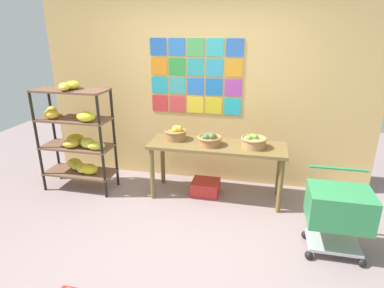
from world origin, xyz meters
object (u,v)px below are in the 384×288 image
(fruit_basket_centre, at_px, (254,142))
(fruit_basket_back_left, at_px, (176,133))
(banana_shelf_unit, at_px, (76,136))
(fruit_basket_right, at_px, (210,139))
(produce_crate_under_table, at_px, (206,187))
(shopping_cart, at_px, (339,209))
(display_table, at_px, (217,151))

(fruit_basket_centre, bearing_deg, fruit_basket_back_left, 175.11)
(fruit_basket_centre, bearing_deg, banana_shelf_unit, -176.09)
(fruit_basket_right, distance_m, produce_crate_under_table, 0.73)
(banana_shelf_unit, xyz_separation_m, fruit_basket_right, (1.78, 0.12, 0.04))
(fruit_basket_back_left, height_order, shopping_cart, fruit_basket_back_left)
(banana_shelf_unit, distance_m, produce_crate_under_table, 1.86)
(shopping_cart, bearing_deg, fruit_basket_back_left, 164.43)
(banana_shelf_unit, relative_size, display_table, 0.87)
(banana_shelf_unit, distance_m, fruit_basket_back_left, 1.34)
(produce_crate_under_table, bearing_deg, shopping_cart, -32.09)
(fruit_basket_centre, bearing_deg, fruit_basket_right, -176.20)
(fruit_basket_centre, xyz_separation_m, shopping_cart, (0.86, -0.85, -0.33))
(fruit_basket_right, bearing_deg, produce_crate_under_table, 121.80)
(produce_crate_under_table, bearing_deg, banana_shelf_unit, -172.74)
(banana_shelf_unit, relative_size, fruit_basket_back_left, 5.11)
(banana_shelf_unit, height_order, produce_crate_under_table, banana_shelf_unit)
(display_table, xyz_separation_m, produce_crate_under_table, (-0.15, 0.05, -0.55))
(banana_shelf_unit, distance_m, fruit_basket_right, 1.79)
(fruit_basket_right, relative_size, fruit_basket_back_left, 1.04)
(banana_shelf_unit, xyz_separation_m, produce_crate_under_table, (1.72, 0.22, -0.68))
(fruit_basket_right, bearing_deg, fruit_basket_centre, 3.80)
(display_table, distance_m, fruit_basket_right, 0.20)
(fruit_basket_centre, xyz_separation_m, fruit_basket_back_left, (-1.01, 0.09, 0.02))
(banana_shelf_unit, bearing_deg, shopping_cart, -12.33)
(fruit_basket_centre, relative_size, shopping_cart, 0.39)
(display_table, bearing_deg, banana_shelf_unit, -174.70)
(produce_crate_under_table, height_order, shopping_cart, shopping_cart)
(fruit_basket_right, bearing_deg, display_table, 30.04)
(fruit_basket_right, relative_size, produce_crate_under_table, 0.84)
(banana_shelf_unit, bearing_deg, display_table, 5.30)
(banana_shelf_unit, relative_size, shopping_cart, 1.83)
(fruit_basket_right, relative_size, fruit_basket_centre, 0.97)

